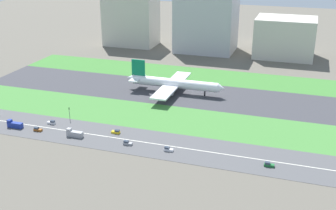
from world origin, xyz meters
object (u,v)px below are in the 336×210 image
car_4 (52,122)px  office_tower (285,37)px  airliner (173,83)px  fuel_tank_west (264,34)px  car_5 (269,165)px  car_1 (168,149)px  car_2 (116,132)px  traffic_light (69,113)px  truck_1 (74,134)px  truck_0 (15,125)px  hangar_building (206,20)px  car_0 (127,143)px  car_6 (38,129)px  terminal_building (131,16)px

car_4 → office_tower: (107.27, 182.00, 15.25)m
airliner → office_tower: (61.03, 114.00, 9.94)m
car_4 → fuel_tank_west: fuel_tank_west is taller
airliner → car_5: 104.24m
car_4 → fuel_tank_west: (85.97, 227.00, 7.96)m
car_1 → car_2: 32.78m
car_2 → traffic_light: (-31.35, 7.99, 3.37)m
truck_1 → car_1: bearing=-180.0°
airliner → truck_0: bearing=-128.5°
car_1 → office_tower: bearing=-101.3°
car_2 → hangar_building: hangar_building is taller
car_4 → car_2: bearing=0.0°
traffic_light → office_tower: (100.88, 174.01, 11.88)m
airliner → car_2: airliner is taller
truck_1 → fuel_tank_west: bearing=-105.7°
car_0 → truck_0: bearing=0.0°
fuel_tank_west → office_tower: bearing=-64.7°
car_1 → car_6: size_ratio=1.00×
hangar_building → fuel_tank_west: bearing=44.7°
car_6 → traffic_light: traffic_light is taller
truck_1 → hangar_building: size_ratio=0.16×
airliner → car_2: size_ratio=14.77×
truck_1 → terminal_building: terminal_building is taller
car_4 → hangar_building: hangar_building is taller
truck_1 → car_6: (-21.53, 0.00, -0.75)m
car_2 → car_6: bearing=-165.9°
truck_0 → hangar_building: size_ratio=0.16×
car_6 → office_tower: 221.44m
terminal_building → office_tower: bearing=0.0°
car_2 → car_6: (-39.74, -10.00, 0.00)m
car_6 → traffic_light: 20.14m
car_2 → car_0: (10.52, -10.00, 0.00)m
airliner → hangar_building: 115.94m
car_0 → car_4: bearing=-11.7°
office_tower → car_6: bearing=-119.6°
car_5 → traffic_light: size_ratio=0.61×
terminal_building → hangar_building: size_ratio=1.00×
car_5 → truck_0: 131.02m
office_tower → airliner: bearing=-118.2°
car_6 → fuel_tank_west: (87.98, 237.00, 7.96)m
truck_0 → fuel_tank_west: 258.04m
car_4 → car_0: bearing=-11.7°
car_6 → terminal_building: size_ratio=0.08×
hangar_building → fuel_tank_west: 66.34m
car_2 → car_6: same height
car_2 → car_1: bearing=-17.8°
car_6 → car_4: 10.20m
airliner → car_0: 78.21m
truck_1 → car_5: size_ratio=1.91×
traffic_light → truck_1: bearing=-53.9°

